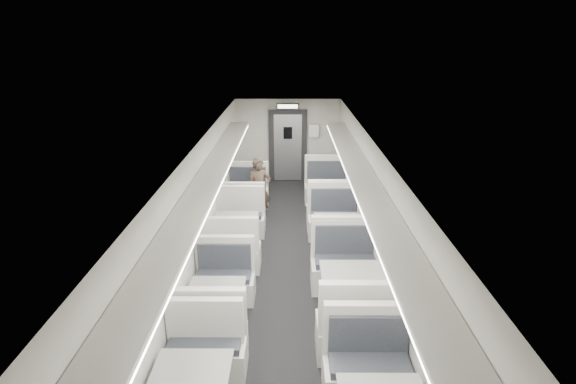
{
  "coord_description": "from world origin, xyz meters",
  "views": [
    {
      "loc": [
        0.07,
        -6.84,
        4.15
      ],
      "look_at": [
        0.03,
        1.69,
        1.13
      ],
      "focal_mm": 28.0,
      "sensor_mm": 36.0,
      "label": 1
    }
  ],
  "objects_px": {
    "booth_left_a": "(245,202)",
    "booth_right_a": "(329,198)",
    "vestibule_door": "(288,146)",
    "exit_sign": "(288,106)",
    "passenger": "(259,190)",
    "booth_left_b": "(237,233)",
    "booth_right_c": "(351,293)",
    "booth_right_b": "(337,236)",
    "booth_left_c": "(218,305)"
  },
  "relations": [
    {
      "from": "booth_left_a",
      "to": "booth_right_a",
      "type": "height_order",
      "value": "booth_right_a"
    },
    {
      "from": "vestibule_door",
      "to": "exit_sign",
      "type": "distance_m",
      "value": 1.33
    },
    {
      "from": "booth_right_a",
      "to": "exit_sign",
      "type": "xyz_separation_m",
      "value": [
        -1.0,
        2.15,
        1.88
      ]
    },
    {
      "from": "passenger",
      "to": "vestibule_door",
      "type": "distance_m",
      "value": 3.09
    },
    {
      "from": "booth_left_b",
      "to": "booth_right_c",
      "type": "distance_m",
      "value": 3.02
    },
    {
      "from": "booth_right_b",
      "to": "exit_sign",
      "type": "bearing_deg",
      "value": 103.2
    },
    {
      "from": "booth_left_a",
      "to": "passenger",
      "type": "bearing_deg",
      "value": -25.92
    },
    {
      "from": "booth_left_c",
      "to": "booth_right_a",
      "type": "distance_m",
      "value": 4.88
    },
    {
      "from": "booth_left_a",
      "to": "booth_left_b",
      "type": "bearing_deg",
      "value": -90.0
    },
    {
      "from": "vestibule_door",
      "to": "exit_sign",
      "type": "xyz_separation_m",
      "value": [
        0.0,
        -0.49,
        1.24
      ]
    },
    {
      "from": "booth_right_a",
      "to": "booth_right_c",
      "type": "height_order",
      "value": "booth_right_c"
    },
    {
      "from": "booth_left_a",
      "to": "exit_sign",
      "type": "bearing_deg",
      "value": 66.9
    },
    {
      "from": "booth_left_a",
      "to": "booth_right_b",
      "type": "relative_size",
      "value": 0.93
    },
    {
      "from": "booth_left_b",
      "to": "passenger",
      "type": "distance_m",
      "value": 1.65
    },
    {
      "from": "booth_right_a",
      "to": "exit_sign",
      "type": "distance_m",
      "value": 3.02
    },
    {
      "from": "booth_right_c",
      "to": "passenger",
      "type": "bearing_deg",
      "value": 113.27
    },
    {
      "from": "booth_left_c",
      "to": "vestibule_door",
      "type": "distance_m",
      "value": 7.18
    },
    {
      "from": "booth_right_c",
      "to": "vestibule_door",
      "type": "relative_size",
      "value": 1.1
    },
    {
      "from": "booth_left_c",
      "to": "booth_right_b",
      "type": "distance_m",
      "value": 3.07
    },
    {
      "from": "booth_right_a",
      "to": "booth_left_c",
      "type": "bearing_deg",
      "value": -114.22
    },
    {
      "from": "booth_left_b",
      "to": "vestibule_door",
      "type": "distance_m",
      "value": 4.73
    },
    {
      "from": "exit_sign",
      "to": "vestibule_door",
      "type": "bearing_deg",
      "value": 90.0
    },
    {
      "from": "passenger",
      "to": "exit_sign",
      "type": "bearing_deg",
      "value": 70.62
    },
    {
      "from": "vestibule_door",
      "to": "exit_sign",
      "type": "relative_size",
      "value": 3.39
    },
    {
      "from": "booth_right_c",
      "to": "booth_left_a",
      "type": "bearing_deg",
      "value": 116.58
    },
    {
      "from": "vestibule_door",
      "to": "passenger",
      "type": "bearing_deg",
      "value": -102.11
    },
    {
      "from": "booth_left_a",
      "to": "passenger",
      "type": "height_order",
      "value": "passenger"
    },
    {
      "from": "booth_right_a",
      "to": "passenger",
      "type": "xyz_separation_m",
      "value": [
        -1.64,
        -0.37,
        0.35
      ]
    },
    {
      "from": "booth_right_b",
      "to": "booth_left_b",
      "type": "bearing_deg",
      "value": 174.84
    },
    {
      "from": "booth_right_a",
      "to": "passenger",
      "type": "bearing_deg",
      "value": -167.26
    },
    {
      "from": "booth_left_c",
      "to": "exit_sign",
      "type": "xyz_separation_m",
      "value": [
        1.0,
        6.59,
        1.93
      ]
    },
    {
      "from": "exit_sign",
      "to": "booth_right_a",
      "type": "bearing_deg",
      "value": -65.01
    },
    {
      "from": "booth_left_c",
      "to": "booth_right_a",
      "type": "bearing_deg",
      "value": 65.78
    },
    {
      "from": "booth_left_a",
      "to": "passenger",
      "type": "relative_size",
      "value": 1.38
    },
    {
      "from": "booth_left_b",
      "to": "booth_left_a",
      "type": "bearing_deg",
      "value": 90.0
    },
    {
      "from": "booth_right_b",
      "to": "exit_sign",
      "type": "height_order",
      "value": "exit_sign"
    },
    {
      "from": "booth_left_c",
      "to": "exit_sign",
      "type": "distance_m",
      "value": 6.94
    },
    {
      "from": "vestibule_door",
      "to": "booth_left_b",
      "type": "bearing_deg",
      "value": -102.34
    },
    {
      "from": "booth_left_c",
      "to": "passenger",
      "type": "distance_m",
      "value": 4.11
    },
    {
      "from": "booth_right_b",
      "to": "vestibule_door",
      "type": "bearing_deg",
      "value": 101.88
    },
    {
      "from": "booth_left_a",
      "to": "booth_left_c",
      "type": "xyz_separation_m",
      "value": [
        0.0,
        -4.25,
        -0.02
      ]
    },
    {
      "from": "booth_left_b",
      "to": "passenger",
      "type": "xyz_separation_m",
      "value": [
        0.36,
        1.57,
        0.37
      ]
    },
    {
      "from": "booth_left_c",
      "to": "vestibule_door",
      "type": "relative_size",
      "value": 0.94
    },
    {
      "from": "booth_left_a",
      "to": "passenger",
      "type": "xyz_separation_m",
      "value": [
        0.36,
        -0.17,
        0.38
      ]
    },
    {
      "from": "booth_left_a",
      "to": "exit_sign",
      "type": "height_order",
      "value": "exit_sign"
    },
    {
      "from": "booth_left_b",
      "to": "passenger",
      "type": "height_order",
      "value": "passenger"
    },
    {
      "from": "booth_left_c",
      "to": "exit_sign",
      "type": "relative_size",
      "value": 3.19
    },
    {
      "from": "booth_right_c",
      "to": "booth_left_c",
      "type": "bearing_deg",
      "value": -172.87
    },
    {
      "from": "passenger",
      "to": "booth_left_c",
      "type": "bearing_deg",
      "value": -100.0
    },
    {
      "from": "booth_right_c",
      "to": "vestibule_door",
      "type": "bearing_deg",
      "value": 98.33
    }
  ]
}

